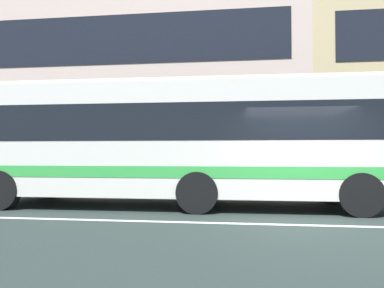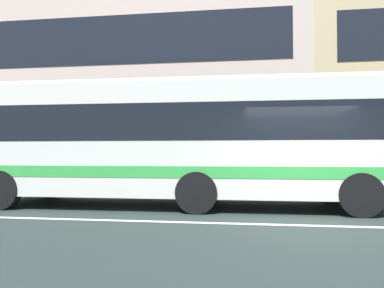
{
  "view_description": "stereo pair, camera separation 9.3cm",
  "coord_description": "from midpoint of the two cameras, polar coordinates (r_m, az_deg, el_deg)",
  "views": [
    {
      "loc": [
        -1.48,
        -7.33,
        1.44
      ],
      "look_at": [
        -2.75,
        2.69,
        1.7
      ],
      "focal_mm": 33.26,
      "sensor_mm": 36.0,
      "label": 1
    },
    {
      "loc": [
        -1.39,
        -7.32,
        1.44
      ],
      "look_at": [
        -2.75,
        2.69,
        1.7
      ],
      "focal_mm": 33.26,
      "sensor_mm": 36.0,
      "label": 2
    }
  ],
  "objects": [
    {
      "name": "transit_bus",
      "position": [
        9.74,
        -2.04,
        0.78
      ],
      "size": [
        10.76,
        2.76,
        3.31
      ],
      "color": "beige",
      "rests_on": "ground_plane"
    },
    {
      "name": "lane_centre_line",
      "position": [
        7.6,
        18.91,
        -12.26
      ],
      "size": [
        60.0,
        0.16,
        0.01
      ],
      "primitive_type": "cube",
      "color": "silver",
      "rests_on": "ground_plane"
    },
    {
      "name": "ground_plane",
      "position": [
        7.6,
        18.91,
        -12.29
      ],
      "size": [
        160.0,
        160.0,
        0.0
      ],
      "primitive_type": "plane",
      "color": "#28332E"
    },
    {
      "name": "apartment_block_left",
      "position": [
        23.78,
        -13.44,
        9.7
      ],
      "size": [
        23.71,
        10.32,
        12.07
      ],
      "color": "#C5A998",
      "rests_on": "ground_plane"
    }
  ]
}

